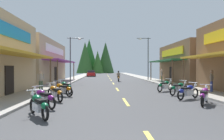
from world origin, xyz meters
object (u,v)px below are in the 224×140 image
(motorcycle_parked_right_0, at_px, (204,95))
(motorcycle_parked_left_1, at_px, (43,98))
(motorcycle_parked_right_1, at_px, (188,91))
(pedestrian_waiting, at_px, (41,80))
(rider_cruising_lead, at_px, (118,77))
(motorcycle_parked_left_4, at_px, (65,87))
(parked_car_curbside, at_px, (91,73))
(streetlamp_left, at_px, (73,53))
(streetlamp_right, at_px, (146,53))
(motorcycle_parked_left_3, at_px, (62,89))
(motorcycle_parked_left_0, at_px, (39,105))
(pedestrian_by_shop, at_px, (212,79))
(pedestrian_browsing, at_px, (162,75))
(motorcycle_parked_left_2, at_px, (55,92))
(motorcycle_parked_right_2, at_px, (179,88))
(motorcycle_parked_right_3, at_px, (165,85))

(motorcycle_parked_right_0, height_order, motorcycle_parked_left_1, same)
(motorcycle_parked_right_1, xyz_separation_m, pedestrian_waiting, (-10.45, 4.16, 0.50))
(motorcycle_parked_left_1, distance_m, rider_cruising_lead, 17.56)
(motorcycle_parked_left_4, bearing_deg, parked_car_curbside, -39.48)
(streetlamp_left, distance_m, motorcycle_parked_left_4, 10.52)
(streetlamp_right, bearing_deg, motorcycle_parked_left_3, -122.94)
(motorcycle_parked_left_0, height_order, rider_cruising_lead, rider_cruising_lead)
(pedestrian_by_shop, height_order, pedestrian_browsing, pedestrian_by_shop)
(motorcycle_parked_left_0, relative_size, motorcycle_parked_left_3, 0.98)
(motorcycle_parked_right_0, relative_size, pedestrian_waiting, 1.03)
(motorcycle_parked_left_1, distance_m, motorcycle_parked_left_4, 5.14)
(pedestrian_browsing, bearing_deg, pedestrian_by_shop, 121.29)
(motorcycle_parked_right_0, height_order, rider_cruising_lead, rider_cruising_lead)
(pedestrian_by_shop, bearing_deg, streetlamp_left, -174.07)
(motorcycle_parked_right_1, height_order, motorcycle_parked_left_4, same)
(motorcycle_parked_right_0, xyz_separation_m, motorcycle_parked_right_1, (-0.11, 1.63, 0.00))
(streetlamp_left, height_order, motorcycle_parked_left_2, streetlamp_left)
(rider_cruising_lead, bearing_deg, motorcycle_parked_right_1, -166.12)
(streetlamp_left, height_order, motorcycle_parked_left_0, streetlamp_left)
(pedestrian_by_shop, distance_m, pedestrian_browsing, 9.06)
(motorcycle_parked_left_3, height_order, parked_car_curbside, parked_car_curbside)
(motorcycle_parked_right_0, bearing_deg, pedestrian_waiting, 98.90)
(motorcycle_parked_left_1, bearing_deg, motorcycle_parked_left_4, -48.30)
(streetlamp_left, height_order, motorcycle_parked_right_2, streetlamp_left)
(motorcycle_parked_right_3, bearing_deg, rider_cruising_lead, 68.22)
(rider_cruising_lead, bearing_deg, motorcycle_parked_left_2, 163.33)
(motorcycle_parked_right_2, distance_m, motorcycle_parked_right_3, 1.98)
(rider_cruising_lead, bearing_deg, motorcycle_parked_right_0, -166.89)
(motorcycle_parked_left_0, bearing_deg, motorcycle_parked_right_3, -83.17)
(streetlamp_right, height_order, motorcycle_parked_right_3, streetlamp_right)
(motorcycle_parked_left_0, height_order, motorcycle_parked_left_4, same)
(motorcycle_parked_right_0, bearing_deg, motorcycle_parked_left_0, 142.22)
(streetlamp_left, bearing_deg, streetlamp_right, 16.64)
(motorcycle_parked_left_2, bearing_deg, streetlamp_left, -32.57)
(motorcycle_parked_left_4, bearing_deg, motorcycle_parked_right_1, -150.08)
(streetlamp_left, xyz_separation_m, rider_cruising_lead, (6.22, 1.76, -3.28))
(streetlamp_right, relative_size, motorcycle_parked_left_1, 3.96)
(streetlamp_left, height_order, parked_car_curbside, streetlamp_left)
(motorcycle_parked_left_2, relative_size, parked_car_curbside, 0.40)
(motorcycle_parked_right_3, relative_size, pedestrian_waiting, 1.05)
(streetlamp_right, relative_size, parked_car_curbside, 1.51)
(pedestrian_waiting, bearing_deg, streetlamp_right, 99.05)
(motorcycle_parked_left_3, relative_size, rider_cruising_lead, 0.85)
(motorcycle_parked_right_1, relative_size, pedestrian_waiting, 1.12)
(rider_cruising_lead, bearing_deg, motorcycle_parked_left_4, 158.16)
(motorcycle_parked_right_2, bearing_deg, pedestrian_browsing, 46.07)
(motorcycle_parked_right_0, height_order, motorcycle_parked_left_2, same)
(streetlamp_left, height_order, motorcycle_parked_left_1, streetlamp_left)
(motorcycle_parked_right_3, distance_m, pedestrian_by_shop, 3.50)
(motorcycle_parked_left_0, xyz_separation_m, pedestrian_waiting, (-2.59, 7.86, 0.50))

